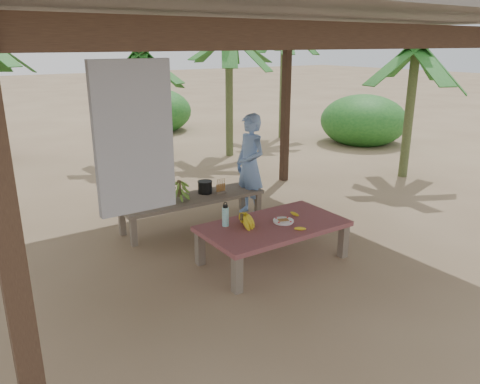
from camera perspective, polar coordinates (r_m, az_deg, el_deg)
ground at (r=6.23m, az=-1.30°, el=-7.48°), size 80.00×80.00×0.00m
pavilion at (r=5.62m, az=-1.55°, el=18.99°), size 6.60×5.60×2.95m
work_table at (r=5.88m, az=4.07°, el=-4.48°), size 1.81×1.01×0.50m
bench at (r=7.04m, az=-5.76°, el=-1.07°), size 2.21×0.66×0.45m
ripe_banana_bunch at (r=5.71m, az=0.22°, el=-3.42°), size 0.38×0.35×0.19m
plate at (r=5.90m, az=5.30°, el=-3.56°), size 0.26×0.26×0.04m
loose_banana_front at (r=5.68m, az=7.33°, el=-4.45°), size 0.16×0.09×0.04m
loose_banana_side at (r=6.15m, az=6.67°, el=-2.67°), size 0.08×0.14×0.04m
water_flask at (r=5.74m, az=-1.79°, el=-2.93°), size 0.08×0.08×0.31m
green_banana_stalk at (r=6.89m, az=-7.42°, el=0.27°), size 0.28×0.28×0.31m
cooking_pot at (r=7.18m, az=-4.29°, el=0.58°), size 0.22×0.22×0.18m
skewer_rack at (r=7.15m, az=-2.36°, el=0.78°), size 0.18×0.08×0.24m
woman at (r=7.37m, az=1.25°, el=3.27°), size 0.40×0.60×1.63m
banana_plant_ne at (r=11.28m, az=-1.36°, el=17.43°), size 1.80×1.80×3.08m
banana_plant_n at (r=10.95m, az=-11.91°, el=14.95°), size 1.80×1.80×2.67m
banana_plant_e at (r=9.99m, az=20.57°, el=14.94°), size 1.80×1.80×2.83m
banana_plant_far at (r=13.60m, az=5.41°, el=18.58°), size 1.80×1.80×3.37m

